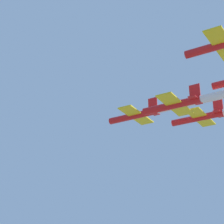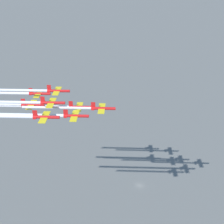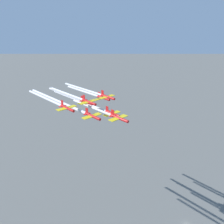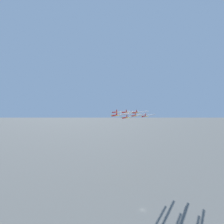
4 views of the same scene
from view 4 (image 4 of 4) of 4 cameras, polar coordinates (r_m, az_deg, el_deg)
ground_plane at (r=158.99m, az=9.97°, el=-28.97°), size 3000.00×3000.00×0.00m
jet_0 at (r=169.80m, az=0.93°, el=-1.15°), size 9.28×9.46×3.35m
jet_1 at (r=175.97m, az=4.33°, el=-1.85°), size 9.28×9.46×3.35m
jet_2 at (r=181.70m, az=0.97°, el=-1.02°), size 9.28×9.46×3.35m
jet_3 at (r=182.18m, az=7.52°, el=-0.19°), size 9.28×9.46×3.35m
jet_4 at (r=187.49m, az=4.16°, el=-0.10°), size 9.28×9.46×3.35m
jet_5 at (r=193.42m, az=1.00°, el=-0.04°), size 9.28×9.46×3.35m
jet_6 at (r=189.52m, az=10.45°, el=-1.36°), size 9.28×9.46×3.35m
jet_7 at (r=194.25m, az=7.14°, el=-1.18°), size 9.28×9.46×3.35m
smoke_trail_0 at (r=186.11m, az=3.91°, el=-0.81°), size 16.13×24.52×1.07m
smoke_trail_1 at (r=202.24m, az=8.18°, el=-1.25°), size 27.36×42.16×1.08m
smoke_trail_2 at (r=209.17m, az=5.40°, el=-0.52°), size 29.90×45.95×1.35m
smoke_trail_3 at (r=202.40m, az=10.10°, el=0.09°), size 19.71×30.05×1.19m
smoke_trail_4 at (r=205.27m, az=6.75°, el=0.14°), size 17.40×26.44×1.17m
smoke_trail_5 at (r=212.03m, az=3.98°, el=0.21°), size 19.07×29.02×1.20m
smoke_trail_6 at (r=208.50m, az=12.50°, el=-1.00°), size 17.97×27.22×1.30m
smoke_trail_7 at (r=214.38m, az=9.62°, el=-0.82°), size 19.81×30.11×1.31m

